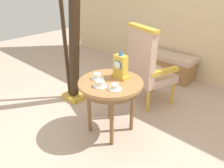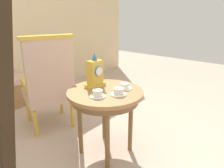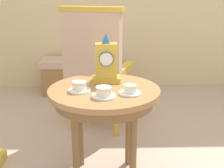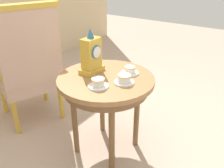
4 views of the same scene
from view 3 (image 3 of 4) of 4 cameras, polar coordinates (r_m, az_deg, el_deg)
name	(u,v)px [view 3 (image 3 of 4)]	position (r m, az deg, el deg)	size (l,w,h in m)	color
side_table	(104,100)	(1.93, -1.51, -3.05)	(0.72, 0.72, 0.67)	#9E7042
teacup_left	(79,87)	(1.86, -6.27, -0.53)	(0.14, 0.14, 0.06)	white
teacup_right	(104,92)	(1.74, -1.59, -1.61)	(0.14, 0.14, 0.06)	white
teacup_center	(130,90)	(1.80, 3.47, -1.16)	(0.14, 0.14, 0.06)	white
mantel_clock	(106,63)	(2.01, -1.11, 4.11)	(0.19, 0.11, 0.34)	gold
armchair	(97,68)	(2.71, -2.95, 3.12)	(0.69, 0.68, 1.14)	#CCA893
window_bench	(81,76)	(3.83, -5.97, 1.61)	(0.97, 0.40, 0.44)	#CCA893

